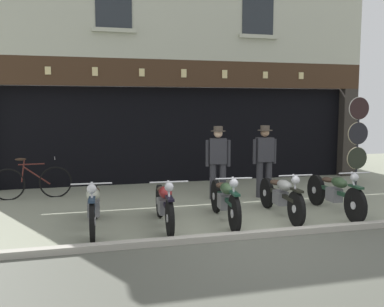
% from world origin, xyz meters
% --- Properties ---
extents(ground, '(22.62, 22.00, 0.18)m').
position_xyz_m(ground, '(0.00, -0.98, -0.04)').
color(ground, gray).
extents(shop_facade, '(10.92, 4.42, 6.23)m').
position_xyz_m(shop_facade, '(0.00, 7.02, 1.70)').
color(shop_facade, black).
rests_on(shop_facade, ground).
extents(motorcycle_left, '(0.62, 2.07, 0.92)m').
position_xyz_m(motorcycle_left, '(-2.52, 1.19, 0.43)').
color(motorcycle_left, black).
rests_on(motorcycle_left, ground).
extents(motorcycle_center_left, '(0.62, 1.92, 0.90)m').
position_xyz_m(motorcycle_center_left, '(-1.32, 1.08, 0.41)').
color(motorcycle_center_left, black).
rests_on(motorcycle_center_left, ground).
extents(motorcycle_center, '(0.62, 2.02, 0.92)m').
position_xyz_m(motorcycle_center, '(-0.21, 1.09, 0.42)').
color(motorcycle_center, black).
rests_on(motorcycle_center, ground).
extents(motorcycle_center_right, '(0.62, 2.03, 0.90)m').
position_xyz_m(motorcycle_center_right, '(0.94, 1.17, 0.42)').
color(motorcycle_center_right, black).
rests_on(motorcycle_center_right, ground).
extents(motorcycle_right, '(0.62, 2.08, 0.91)m').
position_xyz_m(motorcycle_right, '(2.06, 1.11, 0.42)').
color(motorcycle_right, black).
rests_on(motorcycle_right, ground).
extents(salesman_left, '(0.55, 0.33, 1.65)m').
position_xyz_m(salesman_left, '(0.27, 2.95, 0.91)').
color(salesman_left, '#2D2D33').
rests_on(salesman_left, ground).
extents(shopkeeper_center, '(0.56, 0.34, 1.65)m').
position_xyz_m(shopkeeper_center, '(1.37, 2.89, 0.92)').
color(shopkeeper_center, '#2D2D33').
rests_on(shopkeeper_center, ground).
extents(tyre_sign_pole, '(0.59, 0.06, 2.33)m').
position_xyz_m(tyre_sign_pole, '(4.31, 3.56, 1.36)').
color(tyre_sign_pole, '#232328').
rests_on(tyre_sign_pole, ground).
extents(advert_board_near, '(0.66, 0.03, 1.10)m').
position_xyz_m(advert_board_near, '(-1.77, 5.40, 1.72)').
color(advert_board_near, silver).
extents(advert_board_far, '(0.65, 0.03, 0.98)m').
position_xyz_m(advert_board_far, '(-2.90, 5.40, 1.60)').
color(advert_board_far, silver).
extents(leaning_bicycle, '(1.74, 0.50, 0.95)m').
position_xyz_m(leaning_bicycle, '(-3.80, 4.07, 0.38)').
color(leaning_bicycle, black).
rests_on(leaning_bicycle, ground).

